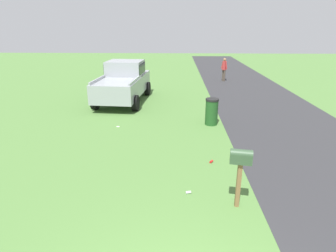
% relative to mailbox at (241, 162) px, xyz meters
% --- Properties ---
extents(road_asphalt, '(60.00, 5.13, 0.01)m').
position_rel_mailbox_xyz_m(road_asphalt, '(2.94, -3.10, -1.12)').
color(road_asphalt, '#2D2D30').
rests_on(road_asphalt, ground).
extents(mailbox, '(0.28, 0.49, 1.41)m').
position_rel_mailbox_xyz_m(mailbox, '(0.00, 0.00, 0.00)').
color(mailbox, brown).
rests_on(mailbox, ground).
extents(pickup_truck, '(5.06, 2.55, 2.09)m').
position_rel_mailbox_xyz_m(pickup_truck, '(9.29, 4.23, -0.02)').
color(pickup_truck, '#93999E').
rests_on(pickup_truck, ground).
extents(trash_bin, '(0.53, 0.53, 1.09)m').
position_rel_mailbox_xyz_m(trash_bin, '(5.56, -0.04, -0.57)').
color(trash_bin, '#1E4C1E').
rests_on(trash_bin, ground).
extents(pedestrian, '(0.42, 0.40, 1.66)m').
position_rel_mailbox_xyz_m(pedestrian, '(15.22, -2.02, -0.16)').
color(pedestrian, '#4C4238').
rests_on(pedestrian, ground).
extents(litter_wrapper_far_scatter, '(0.09, 0.12, 0.01)m').
position_rel_mailbox_xyz_m(litter_wrapper_far_scatter, '(5.15, 3.77, -1.12)').
color(litter_wrapper_far_scatter, silver).
rests_on(litter_wrapper_far_scatter, ground).
extents(litter_can_near_hydrant, '(0.14, 0.12, 0.07)m').
position_rel_mailbox_xyz_m(litter_can_near_hydrant, '(2.12, 0.33, -1.09)').
color(litter_can_near_hydrant, red).
rests_on(litter_can_near_hydrant, ground).
extents(litter_can_midfield_a, '(0.10, 0.13, 0.07)m').
position_rel_mailbox_xyz_m(litter_can_midfield_a, '(0.46, 1.08, -1.09)').
color(litter_can_midfield_a, silver).
rests_on(litter_can_midfield_a, ground).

